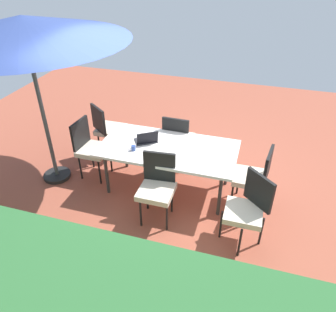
{
  "coord_description": "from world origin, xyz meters",
  "views": [
    {
      "loc": [
        -1.17,
        3.9,
        3.3
      ],
      "look_at": [
        0.0,
        0.0,
        0.61
      ],
      "focal_mm": 34.94,
      "sensor_mm": 36.0,
      "label": 1
    }
  ],
  "objects_px": {
    "chair_southeast": "(107,127)",
    "laptop": "(147,140)",
    "chair_east": "(90,146)",
    "dining_table": "(168,150)",
    "chair_south": "(178,138)",
    "patio_umbrella": "(23,29)",
    "chair_northwest": "(248,207)",
    "chair_west": "(255,175)",
    "chair_north": "(157,185)",
    "cup": "(133,148)"
  },
  "relations": [
    {
      "from": "chair_west",
      "to": "cup",
      "type": "xyz_separation_m",
      "value": [
        1.74,
        0.19,
        0.25
      ]
    },
    {
      "from": "dining_table",
      "to": "chair_northwest",
      "type": "relative_size",
      "value": 2.06
    },
    {
      "from": "chair_west",
      "to": "chair_southeast",
      "type": "bearing_deg",
      "value": -96.84
    },
    {
      "from": "chair_southeast",
      "to": "cup",
      "type": "distance_m",
      "value": 1.26
    },
    {
      "from": "chair_east",
      "to": "chair_southeast",
      "type": "bearing_deg",
      "value": 5.17
    },
    {
      "from": "chair_south",
      "to": "chair_southeast",
      "type": "bearing_deg",
      "value": 1.46
    },
    {
      "from": "chair_west",
      "to": "chair_northwest",
      "type": "bearing_deg",
      "value": 5.4
    },
    {
      "from": "dining_table",
      "to": "chair_northwest",
      "type": "distance_m",
      "value": 1.46
    },
    {
      "from": "chair_east",
      "to": "cup",
      "type": "distance_m",
      "value": 0.92
    },
    {
      "from": "dining_table",
      "to": "cup",
      "type": "distance_m",
      "value": 0.51
    },
    {
      "from": "dining_table",
      "to": "chair_south",
      "type": "height_order",
      "value": "chair_south"
    },
    {
      "from": "patio_umbrella",
      "to": "cup",
      "type": "relative_size",
      "value": 34.75
    },
    {
      "from": "chair_east",
      "to": "laptop",
      "type": "distance_m",
      "value": 0.99
    },
    {
      "from": "dining_table",
      "to": "chair_southeast",
      "type": "bearing_deg",
      "value": -26.47
    },
    {
      "from": "patio_umbrella",
      "to": "laptop",
      "type": "bearing_deg",
      "value": -169.09
    },
    {
      "from": "chair_northwest",
      "to": "chair_southeast",
      "type": "distance_m",
      "value": 2.92
    },
    {
      "from": "chair_south",
      "to": "chair_west",
      "type": "bearing_deg",
      "value": 153.64
    },
    {
      "from": "chair_northwest",
      "to": "chair_east",
      "type": "height_order",
      "value": "same"
    },
    {
      "from": "chair_southeast",
      "to": "chair_west",
      "type": "height_order",
      "value": "same"
    },
    {
      "from": "chair_north",
      "to": "chair_west",
      "type": "distance_m",
      "value": 1.38
    },
    {
      "from": "chair_east",
      "to": "chair_southeast",
      "type": "distance_m",
      "value": 0.65
    },
    {
      "from": "cup",
      "to": "chair_west",
      "type": "bearing_deg",
      "value": -173.64
    },
    {
      "from": "dining_table",
      "to": "chair_northwest",
      "type": "height_order",
      "value": "chair_northwest"
    },
    {
      "from": "dining_table",
      "to": "chair_south",
      "type": "xyz_separation_m",
      "value": [
        0.03,
        -0.66,
        -0.16
      ]
    },
    {
      "from": "chair_northwest",
      "to": "laptop",
      "type": "relative_size",
      "value": 2.43
    },
    {
      "from": "chair_west",
      "to": "laptop",
      "type": "relative_size",
      "value": 2.43
    },
    {
      "from": "chair_north",
      "to": "chair_southeast",
      "type": "bearing_deg",
      "value": 131.05
    },
    {
      "from": "chair_northwest",
      "to": "chair_southeast",
      "type": "bearing_deg",
      "value": -166.55
    },
    {
      "from": "chair_west",
      "to": "cup",
      "type": "bearing_deg",
      "value": -75.71
    },
    {
      "from": "chair_southeast",
      "to": "laptop",
      "type": "distance_m",
      "value": 1.17
    },
    {
      "from": "chair_south",
      "to": "cup",
      "type": "height_order",
      "value": "chair_south"
    },
    {
      "from": "laptop",
      "to": "cup",
      "type": "height_order",
      "value": "laptop"
    },
    {
      "from": "chair_south",
      "to": "chair_north",
      "type": "relative_size",
      "value": 1.0
    },
    {
      "from": "dining_table",
      "to": "chair_east",
      "type": "distance_m",
      "value": 1.32
    },
    {
      "from": "chair_southeast",
      "to": "chair_east",
      "type": "bearing_deg",
      "value": 127.3
    },
    {
      "from": "patio_umbrella",
      "to": "laptop",
      "type": "distance_m",
      "value": 2.18
    },
    {
      "from": "patio_umbrella",
      "to": "chair_southeast",
      "type": "xyz_separation_m",
      "value": [
        -0.54,
        -0.9,
        -1.81
      ]
    },
    {
      "from": "chair_west",
      "to": "laptop",
      "type": "distance_m",
      "value": 1.65
    },
    {
      "from": "chair_north",
      "to": "chair_west",
      "type": "height_order",
      "value": "same"
    },
    {
      "from": "patio_umbrella",
      "to": "chair_west",
      "type": "distance_m",
      "value": 3.63
    },
    {
      "from": "chair_southeast",
      "to": "laptop",
      "type": "relative_size",
      "value": 2.43
    },
    {
      "from": "laptop",
      "to": "chair_north",
      "type": "bearing_deg",
      "value": 86.2
    },
    {
      "from": "patio_umbrella",
      "to": "chair_south",
      "type": "height_order",
      "value": "patio_umbrella"
    },
    {
      "from": "patio_umbrella",
      "to": "dining_table",
      "type": "bearing_deg",
      "value": -172.44
    },
    {
      "from": "chair_south",
      "to": "chair_northwest",
      "type": "height_order",
      "value": "same"
    },
    {
      "from": "dining_table",
      "to": "chair_northwest",
      "type": "bearing_deg",
      "value": 149.73
    },
    {
      "from": "chair_northwest",
      "to": "chair_north",
      "type": "xyz_separation_m",
      "value": [
        1.21,
        -0.09,
        0.0
      ]
    },
    {
      "from": "chair_southeast",
      "to": "chair_west",
      "type": "relative_size",
      "value": 1.0
    },
    {
      "from": "patio_umbrella",
      "to": "chair_northwest",
      "type": "bearing_deg",
      "value": 171.17
    },
    {
      "from": "chair_north",
      "to": "laptop",
      "type": "relative_size",
      "value": 2.43
    }
  ]
}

